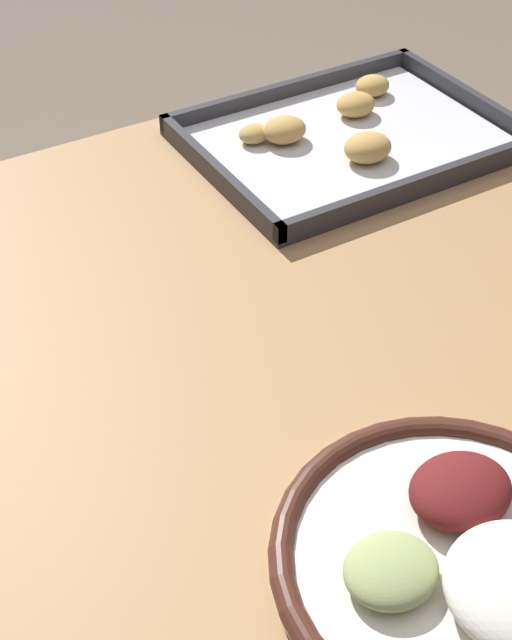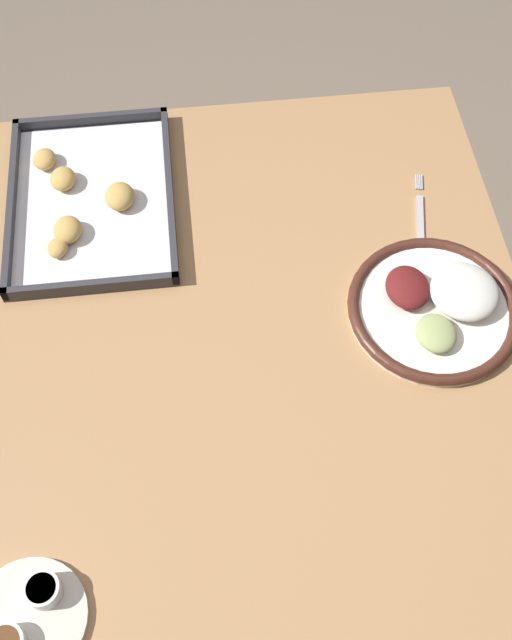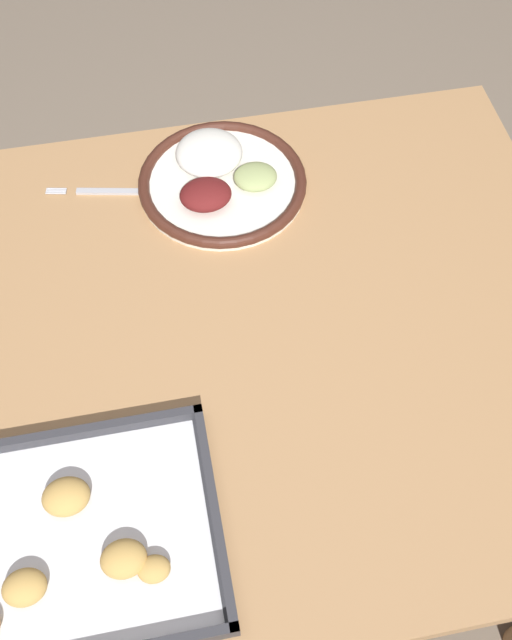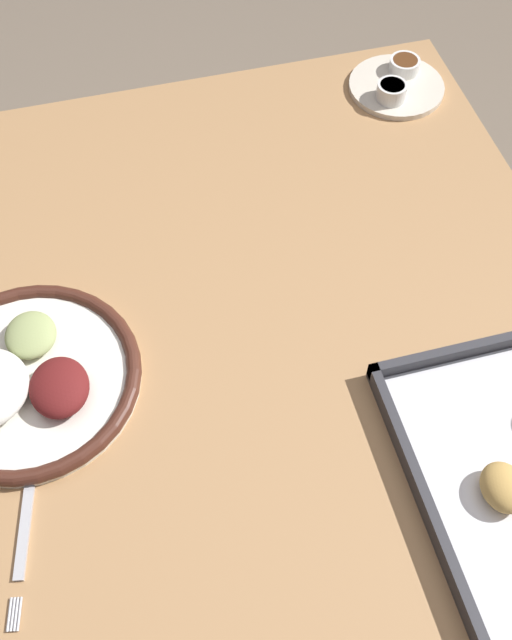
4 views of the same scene
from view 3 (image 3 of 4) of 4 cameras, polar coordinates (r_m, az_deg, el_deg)
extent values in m
plane|color=#7A6B59|center=(1.81, -0.02, -13.41)|extent=(8.00, 8.00, 0.00)
cube|color=#AD7F51|center=(1.15, -0.04, -1.22)|extent=(1.07, 0.93, 0.03)
cylinder|color=#AD7F51|center=(1.79, 12.88, 6.23)|extent=(0.06, 0.06, 0.71)
cylinder|color=#AD7F51|center=(1.72, -18.80, 1.31)|extent=(0.06, 0.06, 0.71)
cylinder|color=white|center=(1.32, -2.46, 10.33)|extent=(0.29, 0.29, 0.01)
torus|color=#472319|center=(1.31, -2.47, 10.51)|extent=(0.29, 0.29, 0.02)
ellipsoid|color=silver|center=(1.33, -3.60, 12.60)|extent=(0.12, 0.12, 0.04)
ellipsoid|color=maroon|center=(1.27, -3.86, 9.51)|extent=(0.09, 0.07, 0.03)
ellipsoid|color=#9EAD6B|center=(1.30, -0.05, 10.86)|extent=(0.07, 0.07, 0.03)
cube|color=#B2B2B7|center=(1.33, -10.19, 9.61)|extent=(0.16, 0.04, 0.00)
cylinder|color=#B2B2B7|center=(1.36, -14.94, 9.64)|extent=(0.03, 0.01, 0.00)
cylinder|color=#B2B2B7|center=(1.35, -14.97, 9.53)|extent=(0.03, 0.01, 0.00)
cylinder|color=#B2B2B7|center=(1.35, -14.99, 9.42)|extent=(0.03, 0.01, 0.00)
cylinder|color=#B2B2B7|center=(1.35, -15.01, 9.30)|extent=(0.03, 0.01, 0.00)
cube|color=#333338|center=(1.03, -14.54, -16.21)|extent=(0.41, 0.30, 0.01)
cube|color=silver|center=(1.03, -14.59, -16.14)|extent=(0.38, 0.28, 0.00)
cube|color=#333338|center=(1.07, -15.09, -8.60)|extent=(0.41, 0.01, 0.02)
cube|color=#333338|center=(1.00, -3.14, -14.38)|extent=(0.01, 0.30, 0.02)
ellipsoid|color=tan|center=(1.01, -17.23, -18.88)|extent=(0.06, 0.05, 0.03)
ellipsoid|color=tan|center=(0.99, -10.05, -17.48)|extent=(0.06, 0.05, 0.03)
ellipsoid|color=tan|center=(0.98, -7.78, -18.29)|extent=(0.04, 0.04, 0.02)
ellipsoid|color=tan|center=(1.03, -14.27, -12.91)|extent=(0.06, 0.05, 0.03)
camera|label=1|loc=(1.29, 12.80, 39.76)|focal=50.00mm
camera|label=2|loc=(0.92, 67.88, 42.09)|focal=42.00mm
camera|label=4|loc=(0.85, -50.68, 33.97)|focal=42.00mm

